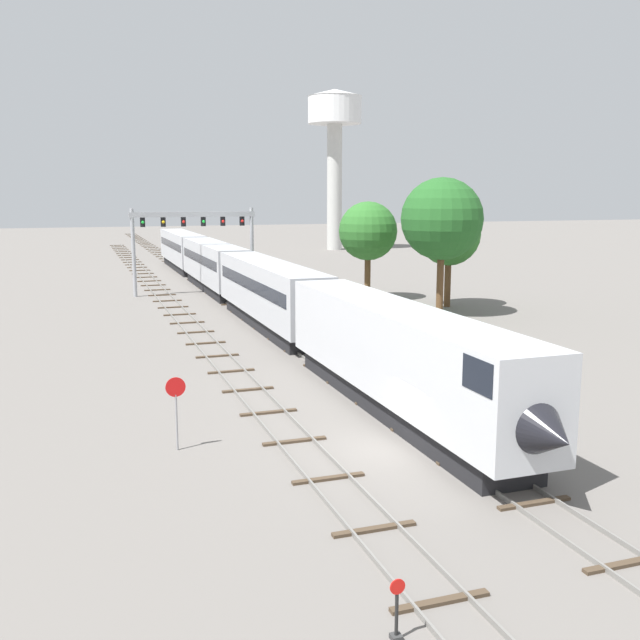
{
  "coord_description": "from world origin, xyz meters",
  "views": [
    {
      "loc": [
        -11.35,
        -23.99,
        9.7
      ],
      "look_at": [
        1.0,
        12.0,
        3.0
      ],
      "focal_mm": 40.3,
      "sensor_mm": 36.0,
      "label": 1
    }
  ],
  "objects_px": {
    "signal_gantry": "(194,231)",
    "trackside_tree_right": "(368,231)",
    "trackside_tree_mid": "(442,219)",
    "water_tower": "(335,125)",
    "stop_sign": "(176,403)",
    "passenger_train": "(236,276)",
    "switch_stand": "(397,618)",
    "trackside_tree_left": "(449,235)"
  },
  "relations": [
    {
      "from": "signal_gantry",
      "to": "switch_stand",
      "type": "relative_size",
      "value": 8.29
    },
    {
      "from": "trackside_tree_left",
      "to": "trackside_tree_right",
      "type": "xyz_separation_m",
      "value": [
        -5.02,
        6.01,
        0.07
      ]
    },
    {
      "from": "water_tower",
      "to": "switch_stand",
      "type": "height_order",
      "value": "water_tower"
    },
    {
      "from": "trackside_tree_left",
      "to": "switch_stand",
      "type": "bearing_deg",
      "value": -120.14
    },
    {
      "from": "signal_gantry",
      "to": "trackside_tree_left",
      "type": "xyz_separation_m",
      "value": [
        19.48,
        -15.06,
        0.1
      ]
    },
    {
      "from": "switch_stand",
      "to": "stop_sign",
      "type": "xyz_separation_m",
      "value": [
        -2.9,
        13.58,
        1.35
      ]
    },
    {
      "from": "trackside_tree_left",
      "to": "trackside_tree_right",
      "type": "distance_m",
      "value": 7.83
    },
    {
      "from": "switch_stand",
      "to": "signal_gantry",
      "type": "bearing_deg",
      "value": 85.13
    },
    {
      "from": "signal_gantry",
      "to": "stop_sign",
      "type": "height_order",
      "value": "signal_gantry"
    },
    {
      "from": "trackside_tree_mid",
      "to": "water_tower",
      "type": "bearing_deg",
      "value": 76.9
    },
    {
      "from": "signal_gantry",
      "to": "trackside_tree_right",
      "type": "relative_size",
      "value": 1.34
    },
    {
      "from": "water_tower",
      "to": "trackside_tree_left",
      "type": "xyz_separation_m",
      "value": [
        -12.94,
        -64.11,
        -14.99
      ]
    },
    {
      "from": "stop_sign",
      "to": "trackside_tree_right",
      "type": "distance_m",
      "value": 41.14
    },
    {
      "from": "passenger_train",
      "to": "stop_sign",
      "type": "distance_m",
      "value": 36.49
    },
    {
      "from": "water_tower",
      "to": "switch_stand",
      "type": "distance_m",
      "value": 114.28
    },
    {
      "from": "signal_gantry",
      "to": "stop_sign",
      "type": "relative_size",
      "value": 4.2
    },
    {
      "from": "switch_stand",
      "to": "trackside_tree_right",
      "type": "height_order",
      "value": "trackside_tree_right"
    },
    {
      "from": "stop_sign",
      "to": "trackside_tree_left",
      "type": "xyz_separation_m",
      "value": [
        27.23,
        28.34,
        4.38
      ]
    },
    {
      "from": "passenger_train",
      "to": "water_tower",
      "type": "height_order",
      "value": "water_tower"
    },
    {
      "from": "signal_gantry",
      "to": "stop_sign",
      "type": "xyz_separation_m",
      "value": [
        -7.75,
        -43.39,
        -4.29
      ]
    },
    {
      "from": "switch_stand",
      "to": "trackside_tree_mid",
      "type": "xyz_separation_m",
      "value": [
        21.42,
        37.91,
        7.2
      ]
    },
    {
      "from": "stop_sign",
      "to": "trackside_tree_right",
      "type": "xyz_separation_m",
      "value": [
        22.21,
        34.34,
        4.45
      ]
    },
    {
      "from": "switch_stand",
      "to": "stop_sign",
      "type": "bearing_deg",
      "value": 102.05
    },
    {
      "from": "signal_gantry",
      "to": "water_tower",
      "type": "xyz_separation_m",
      "value": [
        32.42,
        49.05,
        15.09
      ]
    },
    {
      "from": "signal_gantry",
      "to": "trackside_tree_mid",
      "type": "distance_m",
      "value": 25.31
    },
    {
      "from": "trackside_tree_left",
      "to": "water_tower",
      "type": "bearing_deg",
      "value": 78.59
    },
    {
      "from": "passenger_train",
      "to": "trackside_tree_right",
      "type": "bearing_deg",
      "value": -3.49
    },
    {
      "from": "stop_sign",
      "to": "passenger_train",
      "type": "bearing_deg",
      "value": 74.09
    },
    {
      "from": "switch_stand",
      "to": "trackside_tree_left",
      "type": "distance_m",
      "value": 48.8
    },
    {
      "from": "stop_sign",
      "to": "trackside_tree_mid",
      "type": "bearing_deg",
      "value": 45.01
    },
    {
      "from": "water_tower",
      "to": "passenger_train",
      "type": "bearing_deg",
      "value": -117.75
    },
    {
      "from": "trackside_tree_mid",
      "to": "trackside_tree_right",
      "type": "distance_m",
      "value": 10.33
    },
    {
      "from": "passenger_train",
      "to": "trackside_tree_mid",
      "type": "bearing_deg",
      "value": -36.91
    },
    {
      "from": "signal_gantry",
      "to": "trackside_tree_mid",
      "type": "xyz_separation_m",
      "value": [
        16.57,
        -19.06,
        1.57
      ]
    },
    {
      "from": "stop_sign",
      "to": "trackside_tree_right",
      "type": "relative_size",
      "value": 0.32
    },
    {
      "from": "signal_gantry",
      "to": "trackside_tree_mid",
      "type": "height_order",
      "value": "trackside_tree_mid"
    },
    {
      "from": "passenger_train",
      "to": "trackside_tree_mid",
      "type": "relative_size",
      "value": 8.0
    },
    {
      "from": "switch_stand",
      "to": "trackside_tree_mid",
      "type": "distance_m",
      "value": 44.14
    },
    {
      "from": "switch_stand",
      "to": "trackside_tree_mid",
      "type": "height_order",
      "value": "trackside_tree_mid"
    },
    {
      "from": "signal_gantry",
      "to": "trackside_tree_right",
      "type": "height_order",
      "value": "trackside_tree_right"
    },
    {
      "from": "water_tower",
      "to": "stop_sign",
      "type": "bearing_deg",
      "value": -113.49
    },
    {
      "from": "trackside_tree_right",
      "to": "passenger_train",
      "type": "bearing_deg",
      "value": 176.51
    }
  ]
}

